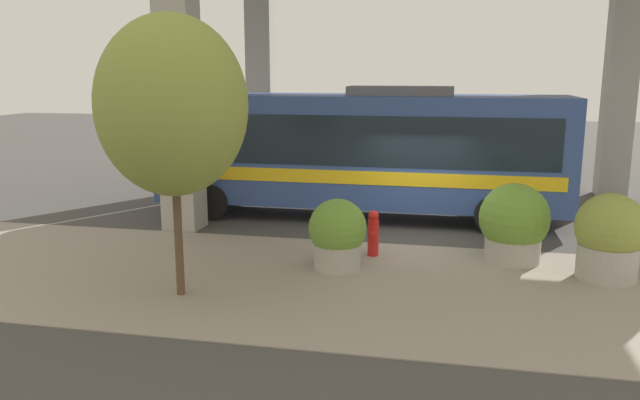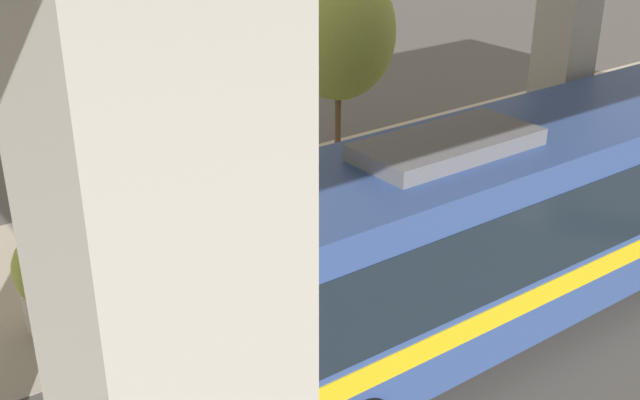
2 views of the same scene
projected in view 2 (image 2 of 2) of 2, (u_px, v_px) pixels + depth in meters
The scene contains 8 objects.
ground_plane at pixel (304, 293), 14.41m from camera, with size 80.00×80.00×0.00m, color #474442.
sidewalk_strip at pixel (220, 232), 16.61m from camera, with size 6.00×40.00×0.02m.
bus at pixel (492, 222), 12.56m from camera, with size 2.63×11.15×3.63m.
fire_hydrant at pixel (309, 234), 15.40m from camera, with size 0.50×0.24×1.04m.
planter_front at pixel (55, 278), 13.18m from camera, with size 1.32×1.32×1.73m.
planter_middle at pixel (172, 268), 13.53m from camera, with size 1.47×1.47×1.72m.
planter_back at pixel (302, 197), 16.43m from camera, with size 1.20×1.20×1.48m.
street_tree_near at pixel (339, 32), 18.22m from camera, with size 2.62×2.62×5.02m.
Camera 2 is at (10.18, -7.16, 7.47)m, focal length 45.00 mm.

